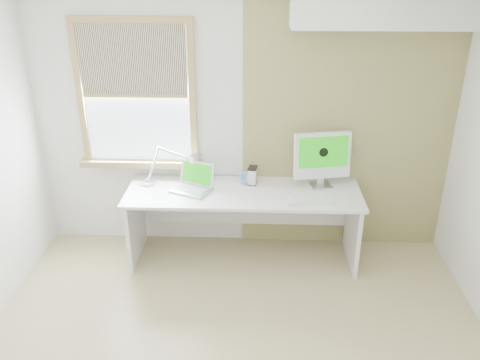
{
  "coord_description": "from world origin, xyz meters",
  "views": [
    {
      "loc": [
        0.15,
        -2.82,
        2.78
      ],
      "look_at": [
        0.0,
        1.05,
        1.0
      ],
      "focal_mm": 37.41,
      "sensor_mm": 36.0,
      "label": 1
    }
  ],
  "objects_px": {
    "laptop": "(194,183)",
    "external_drive": "(253,175)",
    "desk": "(244,207)",
    "imac": "(322,157)",
    "desk_lamp": "(186,164)"
  },
  "relations": [
    {
      "from": "imac",
      "to": "external_drive",
      "type": "bearing_deg",
      "value": 178.73
    },
    {
      "from": "desk_lamp",
      "to": "external_drive",
      "type": "xyz_separation_m",
      "value": [
        0.64,
        0.02,
        -0.11
      ]
    },
    {
      "from": "external_drive",
      "to": "desk_lamp",
      "type": "bearing_deg",
      "value": -178.41
    },
    {
      "from": "desk",
      "to": "laptop",
      "type": "relative_size",
      "value": 5.07
    },
    {
      "from": "laptop",
      "to": "external_drive",
      "type": "bearing_deg",
      "value": 14.57
    },
    {
      "from": "desk",
      "to": "imac",
      "type": "bearing_deg",
      "value": 8.22
    },
    {
      "from": "external_drive",
      "to": "imac",
      "type": "xyz_separation_m",
      "value": [
        0.65,
        -0.01,
        0.21
      ]
    },
    {
      "from": "desk_lamp",
      "to": "imac",
      "type": "distance_m",
      "value": 1.3
    },
    {
      "from": "external_drive",
      "to": "imac",
      "type": "bearing_deg",
      "value": -1.27
    },
    {
      "from": "desk_lamp",
      "to": "external_drive",
      "type": "distance_m",
      "value": 0.65
    },
    {
      "from": "laptop",
      "to": "desk",
      "type": "bearing_deg",
      "value": 2.88
    },
    {
      "from": "laptop",
      "to": "imac",
      "type": "distance_m",
      "value": 1.23
    },
    {
      "from": "laptop",
      "to": "imac",
      "type": "bearing_deg",
      "value": 6.14
    },
    {
      "from": "external_drive",
      "to": "laptop",
      "type": "bearing_deg",
      "value": -165.43
    },
    {
      "from": "desk_lamp",
      "to": "laptop",
      "type": "distance_m",
      "value": 0.21
    }
  ]
}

